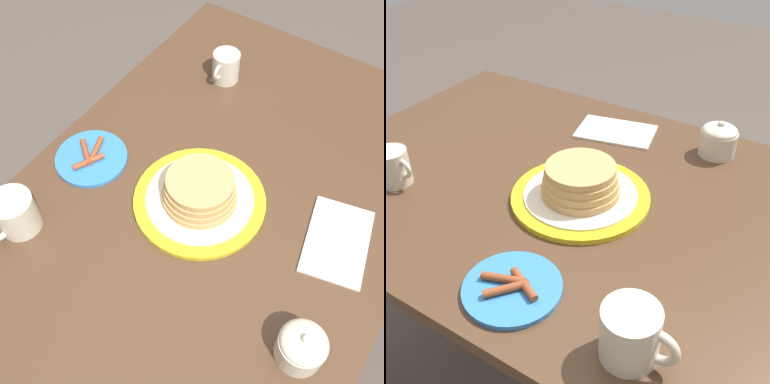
{
  "view_description": "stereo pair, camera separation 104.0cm",
  "coord_description": "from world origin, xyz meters",
  "views": [
    {
      "loc": [
        0.54,
        0.29,
        1.63
      ],
      "look_at": [
        0.04,
        -0.04,
        0.79
      ],
      "focal_mm": 45.0,
      "sensor_mm": 36.0,
      "label": 1
    },
    {
      "loc": [
        0.46,
        -0.71,
        1.36
      ],
      "look_at": [
        0.04,
        -0.04,
        0.79
      ],
      "focal_mm": 45.0,
      "sensor_mm": 36.0,
      "label": 2
    }
  ],
  "objects": [
    {
      "name": "creamer_pitcher",
      "position": [
        -0.34,
        -0.19,
        0.8
      ],
      "size": [
        0.11,
        0.07,
        0.09
      ],
      "color": "beige",
      "rests_on": "dining_table"
    },
    {
      "name": "side_plate_bacon",
      "position": [
        0.08,
        -0.3,
        0.77
      ],
      "size": [
        0.17,
        0.17,
        0.02
      ],
      "color": "#337AC6",
      "rests_on": "dining_table"
    },
    {
      "name": "sugar_bowl",
      "position": [
        0.22,
        0.3,
        0.8
      ],
      "size": [
        0.09,
        0.09,
        0.09
      ],
      "color": "beige",
      "rests_on": "dining_table"
    },
    {
      "name": "dining_table",
      "position": [
        0.0,
        0.0,
        0.62
      ],
      "size": [
        1.21,
        0.83,
        0.76
      ],
      "color": "#4C3321",
      "rests_on": "ground_plane"
    },
    {
      "name": "pancake_plate",
      "position": [
        0.04,
        -0.02,
        0.79
      ],
      "size": [
        0.29,
        0.29,
        0.08
      ],
      "color": "gold",
      "rests_on": "dining_table"
    },
    {
      "name": "napkin",
      "position": [
        -0.04,
        0.27,
        0.76
      ],
      "size": [
        0.22,
        0.16,
        0.01
      ],
      "color": "silver",
      "rests_on": "dining_table"
    },
    {
      "name": "coffee_mug",
      "position": [
        0.3,
        -0.3,
        0.81
      ],
      "size": [
        0.12,
        0.09,
        0.09
      ],
      "color": "beige",
      "rests_on": "dining_table"
    }
  ]
}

